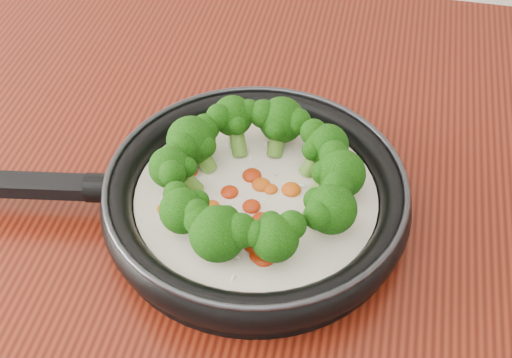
# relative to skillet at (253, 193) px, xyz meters

# --- Properties ---
(skillet) EXTENTS (0.47, 0.33, 0.08)m
(skillet) POSITION_rel_skillet_xyz_m (0.00, 0.00, 0.00)
(skillet) COLOR black
(skillet) RESTS_ON counter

